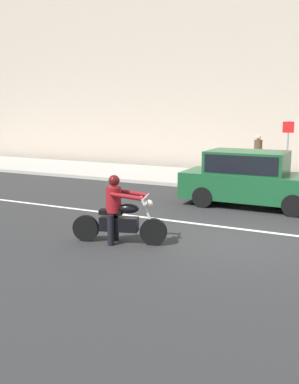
# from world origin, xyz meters

# --- Properties ---
(ground_plane) EXTENTS (80.00, 80.00, 0.00)m
(ground_plane) POSITION_xyz_m (0.00, 0.00, 0.00)
(ground_plane) COLOR #2A2A2A
(sidewalk_slab) EXTENTS (40.00, 4.40, 0.14)m
(sidewalk_slab) POSITION_xyz_m (0.00, 8.00, 0.07)
(sidewalk_slab) COLOR #A8A399
(sidewalk_slab) RESTS_ON ground_plane
(lane_marking_stripe) EXTENTS (18.00, 0.14, 0.01)m
(lane_marking_stripe) POSITION_xyz_m (-0.26, 0.90, 0.00)
(lane_marking_stripe) COLOR silver
(lane_marking_stripe) RESTS_ON ground_plane
(motorcycle_with_rider_crimson) EXTENTS (2.13, 0.85, 1.55)m
(motorcycle_with_rider_crimson) POSITION_xyz_m (-2.27, -1.45, 0.64)
(motorcycle_with_rider_crimson) COLOR black
(motorcycle_with_rider_crimson) RESTS_ON ground_plane
(parked_sedan_forest_green) EXTENTS (4.32, 1.82, 1.72)m
(parked_sedan_forest_green) POSITION_xyz_m (-0.53, 3.65, 0.88)
(parked_sedan_forest_green) COLOR #164C28
(parked_sedan_forest_green) RESTS_ON ground_plane
(street_sign_post) EXTENTS (0.44, 0.08, 2.39)m
(street_sign_post) POSITION_xyz_m (-0.23, 8.44, 1.60)
(street_sign_post) COLOR gray
(street_sign_post) RESTS_ON sidewalk_slab
(pedestrian_bystander) EXTENTS (0.34, 0.34, 1.78)m
(pedestrian_bystander) POSITION_xyz_m (-1.50, 8.95, 1.18)
(pedestrian_bystander) COLOR black
(pedestrian_bystander) RESTS_ON sidewalk_slab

